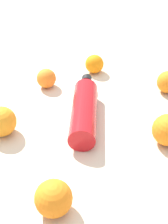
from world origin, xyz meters
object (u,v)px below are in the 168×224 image
(orange_0, at_px, (168,130))
(orange_2, at_px, (94,64))
(orange_1, at_px, (53,198))
(orange_3, at_px, (168,82))
(water_bottle, at_px, (84,107))
(orange_4, at_px, (46,78))
(orange_5, at_px, (1,121))

(orange_0, bearing_deg, orange_2, 173.66)
(orange_1, xyz_separation_m, orange_2, (-0.43, 0.39, -0.01))
(orange_1, relative_size, orange_3, 1.11)
(water_bottle, bearing_deg, orange_0, -113.49)
(orange_2, bearing_deg, orange_4, -91.08)
(orange_1, bearing_deg, orange_5, -179.35)
(orange_4, relative_size, orange_5, 0.79)
(orange_0, xyz_separation_m, orange_2, (-0.40, 0.04, -0.01))
(orange_0, height_order, orange_1, orange_0)
(water_bottle, distance_m, orange_4, 0.21)
(orange_1, height_order, orange_2, orange_1)
(water_bottle, relative_size, orange_2, 4.28)
(water_bottle, xyz_separation_m, orange_1, (0.23, -0.22, 0.00))
(orange_0, relative_size, orange_2, 1.27)
(water_bottle, xyz_separation_m, orange_0, (0.20, 0.12, 0.01))
(orange_0, height_order, orange_4, orange_0)
(orange_1, relative_size, orange_5, 0.97)
(orange_1, bearing_deg, orange_4, 155.18)
(water_bottle, xyz_separation_m, orange_3, (0.03, 0.30, 0.00))
(water_bottle, relative_size, orange_4, 4.39)
(water_bottle, relative_size, orange_0, 3.38)
(orange_1, distance_m, orange_5, 0.29)
(orange_0, xyz_separation_m, orange_1, (0.03, -0.34, -0.00))
(orange_3, height_order, orange_5, orange_5)
(orange_0, relative_size, orange_3, 1.17)
(water_bottle, xyz_separation_m, orange_4, (-0.20, -0.02, -0.00))
(orange_1, distance_m, orange_2, 0.58)
(water_bottle, bearing_deg, orange_4, 39.82)
(orange_0, bearing_deg, orange_3, 135.40)
(orange_0, distance_m, orange_2, 0.41)
(water_bottle, distance_m, orange_2, 0.26)
(water_bottle, bearing_deg, orange_2, -4.94)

